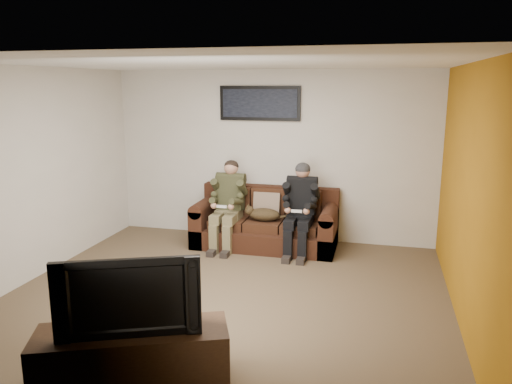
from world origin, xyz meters
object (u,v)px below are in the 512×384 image
(sofa, at_px, (266,224))
(television, at_px, (129,293))
(cat, at_px, (263,214))
(tv_stand, at_px, (133,358))
(person_left, at_px, (228,200))
(framed_poster, at_px, (260,103))
(person_right, at_px, (300,204))

(sofa, distance_m, television, 3.81)
(cat, bearing_deg, tv_stand, -93.26)
(person_left, xyz_separation_m, television, (0.32, -3.60, 0.08))
(framed_poster, bearing_deg, person_right, -37.42)
(cat, xyz_separation_m, tv_stand, (-0.21, -3.61, -0.28))
(person_left, relative_size, tv_stand, 0.84)
(person_left, relative_size, person_right, 0.99)
(sofa, bearing_deg, person_right, -17.95)
(television, bearing_deg, tv_stand, 87.64)
(person_left, bearing_deg, tv_stand, -84.89)
(sofa, height_order, person_left, person_left)
(sofa, relative_size, cat, 3.19)
(framed_poster, bearing_deg, sofa, -62.91)
(sofa, relative_size, television, 1.90)
(person_left, height_order, tv_stand, person_left)
(person_left, height_order, person_right, person_right)
(cat, xyz_separation_m, framed_poster, (-0.19, 0.55, 1.58))
(person_right, relative_size, cat, 1.95)
(person_left, xyz_separation_m, tv_stand, (0.32, -3.60, -0.47))
(cat, bearing_deg, person_left, -178.77)
(sofa, xyz_separation_m, tv_stand, (-0.22, -3.78, -0.09))
(person_left, xyz_separation_m, framed_poster, (0.34, 0.57, 1.39))
(person_left, relative_size, framed_poster, 1.02)
(person_right, bearing_deg, cat, 178.86)
(sofa, bearing_deg, tv_stand, -93.29)
(sofa, xyz_separation_m, framed_poster, (-0.20, 0.39, 1.78))
(sofa, xyz_separation_m, television, (-0.22, -3.78, 0.47))
(person_right, height_order, television, person_right)
(television, bearing_deg, person_left, 72.20)
(cat, height_order, television, television)
(sofa, distance_m, tv_stand, 3.78)
(cat, xyz_separation_m, television, (-0.21, -3.61, 0.27))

